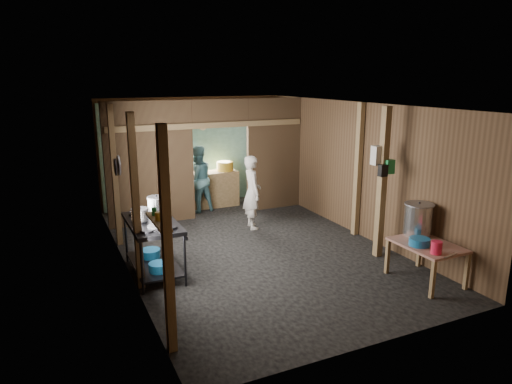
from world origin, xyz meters
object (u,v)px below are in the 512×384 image
stock_pot (418,220)px  gas_range (154,247)px  stove_pot_large (157,206)px  cook (252,192)px  prep_table (426,263)px  yellow_tub (225,166)px  pink_bucket (437,248)px

stock_pot → gas_range: bearing=157.0°
gas_range → stock_pot: (3.88, -1.65, 0.42)m
stove_pot_large → cook: cook is taller
prep_table → yellow_tub: (-1.20, 5.38, 0.66)m
pink_bucket → stock_pot: bearing=64.6°
stove_pot_large → yellow_tub: bearing=51.4°
prep_table → stock_pot: (0.17, 0.39, 0.55)m
pink_bucket → yellow_tub: (-1.01, 5.73, 0.26)m
gas_range → stock_pot: stock_pot is taller
stock_pot → cook: cook is taller
gas_range → yellow_tub: bearing=53.1°
pink_bucket → cook: (-1.16, 3.82, 0.06)m
stove_pot_large → pink_bucket: bearing=-39.8°
stove_pot_large → stock_pot: (3.71, -2.05, -0.15)m
stock_pot → cook: 3.43m
gas_range → cook: 2.79m
pink_bucket → cook: bearing=106.8°
pink_bucket → yellow_tub: size_ratio=0.46×
prep_table → yellow_tub: yellow_tub is taller
gas_range → stock_pot: size_ratio=2.75×
gas_range → stove_pot_large: (0.17, 0.40, 0.57)m
cook → pink_bucket: bearing=-154.9°
yellow_tub → gas_range: bearing=-126.9°
pink_bucket → cook: 3.99m
gas_range → yellow_tub: size_ratio=3.69×
gas_range → prep_table: bearing=-28.8°
gas_range → pink_bucket: bearing=-34.1°
stove_pot_large → pink_bucket: size_ratio=1.65×
pink_bucket → yellow_tub: yellow_tub is taller
stock_pot → pink_bucket: 0.83m
stock_pot → pink_bucket: bearing=-115.4°
prep_table → pink_bucket: size_ratio=5.52×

